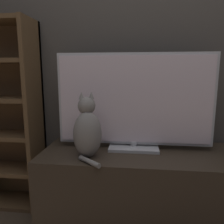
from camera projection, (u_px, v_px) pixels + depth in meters
wall_back at (142, 38)px, 1.62m from camera, size 4.80×0.05×2.60m
tv_stand at (139, 188)px, 1.50m from camera, size 1.31×0.52×0.53m
tv at (134, 103)px, 1.47m from camera, size 1.05×0.20×0.65m
cat at (87, 131)px, 1.35m from camera, size 0.22×0.28×0.41m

